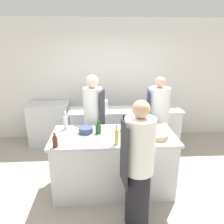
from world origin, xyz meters
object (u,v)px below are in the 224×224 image
object	(u,v)px
oven_range	(50,123)
bottle_wine	(55,141)
bowl_mixing_large	(159,136)
bottle_vinegar	(124,124)
bottle_sauce	(117,136)
bottle_olive_oil	(98,129)
chef_at_pass_far	(157,121)
chef_at_stove	(93,122)
bottle_cooking_oil	(66,122)
stockpot	(101,105)
bowl_prep_small	(86,130)
chef_at_prep_near	(138,166)

from	to	relation	value
oven_range	bottle_wine	distance (m)	2.25
bottle_wine	bowl_mixing_large	world-z (taller)	bottle_wine
bottle_vinegar	bottle_sauce	distance (m)	0.54
bottle_olive_oil	bottle_sauce	xyz separation A→B (m)	(0.25, -0.39, 0.04)
chef_at_pass_far	chef_at_stove	bearing A→B (deg)	101.75
chef_at_pass_far	bottle_cooking_oil	world-z (taller)	chef_at_pass_far
bottle_vinegar	bowl_mixing_large	size ratio (longest dim) A/B	0.91
chef_at_stove	bowl_mixing_large	size ratio (longest dim) A/B	6.56
chef_at_pass_far	stockpot	distance (m)	1.18
chef_at_pass_far	bottle_vinegar	bearing A→B (deg)	137.94
chef_at_stove	bottle_olive_oil	size ratio (longest dim) A/B	8.69
chef_at_pass_far	bowl_prep_small	size ratio (longest dim) A/B	7.74
chef_at_stove	bowl_prep_small	world-z (taller)	chef_at_stove
bottle_sauce	bowl_mixing_large	size ratio (longest dim) A/B	1.11
bottle_olive_oil	bottle_vinegar	bearing A→B (deg)	17.77
chef_at_stove	bottle_vinegar	world-z (taller)	chef_at_stove
bottle_vinegar	stockpot	world-z (taller)	bottle_vinegar
bottle_cooking_oil	bowl_prep_small	world-z (taller)	bottle_cooking_oil
chef_at_stove	bottle_cooking_oil	distance (m)	0.64
bottle_vinegar	bottle_cooking_oil	xyz separation A→B (m)	(-0.93, 0.08, 0.02)
chef_at_stove	bottle_sauce	bearing A→B (deg)	34.44
chef_at_stove	bowl_mixing_large	world-z (taller)	chef_at_stove
chef_at_pass_far	bottle_cooking_oil	distance (m)	1.73
chef_at_pass_far	stockpot	bearing A→B (deg)	74.76
chef_at_pass_far	bottle_olive_oil	size ratio (longest dim) A/B	8.41
bowl_mixing_large	bottle_wine	bearing A→B (deg)	-173.17
chef_at_prep_near	bottle_olive_oil	bearing A→B (deg)	24.17
bottle_vinegar	bottle_wine	size ratio (longest dim) A/B	1.18
oven_range	bowl_prep_small	size ratio (longest dim) A/B	4.39
chef_at_stove	stockpot	distance (m)	0.58
chef_at_pass_far	bottle_sauce	distance (m)	1.43
bottle_wine	bowl_mixing_large	size ratio (longest dim) A/B	0.77
chef_at_pass_far	bottle_olive_oil	xyz separation A→B (m)	(-1.12, -0.72, 0.18)
bowl_prep_small	chef_at_pass_far	bearing A→B (deg)	27.53
chef_at_prep_near	chef_at_stove	size ratio (longest dim) A/B	0.96
bottle_vinegar	bottle_cooking_oil	world-z (taller)	bottle_cooking_oil
chef_at_stove	bottle_cooking_oil	world-z (taller)	chef_at_stove
chef_at_pass_far	bottle_sauce	bearing A→B (deg)	150.22
chef_at_prep_near	bottle_cooking_oil	xyz separation A→B (m)	(-1.00, 1.01, 0.22)
bottle_cooking_oil	chef_at_prep_near	bearing A→B (deg)	-45.14
bottle_sauce	bowl_prep_small	distance (m)	0.62
bottle_olive_oil	bowl_prep_small	size ratio (longest dim) A/B	0.92
bottle_olive_oil	bowl_mixing_large	xyz separation A→B (m)	(0.88, -0.24, -0.04)
chef_at_stove	chef_at_pass_far	world-z (taller)	chef_at_stove
bottle_wine	bottle_vinegar	bearing A→B (deg)	29.17
oven_range	chef_at_prep_near	distance (m)	2.99
chef_at_stove	chef_at_prep_near	bearing A→B (deg)	37.89
bottle_cooking_oil	bowl_mixing_large	distance (m)	1.47
bowl_prep_small	bowl_mixing_large	bearing A→B (deg)	-14.47
chef_at_stove	bowl_mixing_large	xyz separation A→B (m)	(0.97, -0.89, 0.09)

